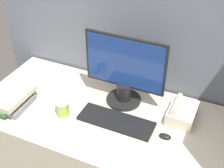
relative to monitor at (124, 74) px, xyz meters
The scene contains 8 objects.
cubicle_panel_rear 0.26m from the monitor, 100.37° to the left, with size 2.03×0.04×1.77m.
desk 0.61m from the monitor, 104.69° to the right, with size 1.63×0.75×0.75m.
monitor is the anchor object (origin of this frame).
keyboard 0.29m from the monitor, 79.40° to the right, with size 0.45×0.15×0.02m.
mouse 0.44m from the monitor, 32.04° to the right, with size 0.07×0.04×0.03m.
coffee_cup 0.43m from the monitor, 136.08° to the right, with size 0.08×0.08×0.10m.
book_stack 0.72m from the monitor, 151.83° to the right, with size 0.22×0.30×0.10m.
desk_telephone 0.41m from the monitor, ahead, with size 0.15×0.21×0.12m.
Camera 1 is at (0.62, -0.90, 2.00)m, focal length 50.00 mm.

